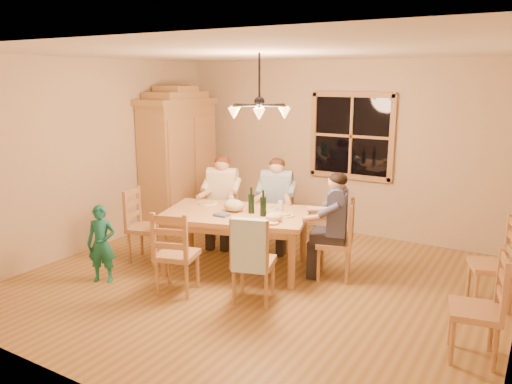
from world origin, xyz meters
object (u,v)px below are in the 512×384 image
Objects in this scene: dining_table at (236,220)px; chair_spare_front at (473,327)px; chandelier at (259,110)px; wine_bottle_b at (263,203)px; child at (101,244)px; chair_far_right at (276,229)px; chair_end_left at (147,239)px; chair_near_right at (254,274)px; adult_plaid_man at (277,193)px; adult_slate_man at (336,212)px; armoire at (179,162)px; chair_near_left at (177,267)px; adult_woman at (222,190)px; chair_far_left at (223,225)px; chair_end_right at (334,254)px; chair_spare_back at (490,279)px; wine_bottle_a at (251,200)px.

chair_spare_front reaches higher than dining_table.
chandelier is 1.19m from wine_bottle_b.
chair_far_right is at bearing 32.47° from child.
chandelier is at bearing 76.69° from chair_end_left.
child is at bearing 178.06° from chair_near_right.
chair_end_left reaches higher than dining_table.
adult_plaid_man and adult_slate_man have the same top height.
chair_spare_front is (2.56, -0.74, -0.62)m from wine_bottle_b.
armoire is 2.89m from chair_near_left.
adult_woman reaches higher than chair_far_right.
wine_bottle_b is at bearing 110.84° from chandelier.
child is (0.04, -0.82, 0.17)m from chair_end_left.
chair_far_left is 1.72m from chair_near_left.
adult_woman is (-0.77, -0.23, 0.54)m from chair_far_right.
chair_near_left is 1.92m from chair_end_right.
chair_far_left and chair_spare_front have the same top height.
armoire is 2.32m from dining_table.
adult_plaid_man is at bearing -180.00° from adult_woman.
dining_table is at bearing 67.62° from adult_plaid_man.
adult_slate_man is (1.21, 0.36, 0.18)m from dining_table.
dining_table is 0.47m from wine_bottle_b.
chair_far_left is 1.92m from chair_end_right.
adult_woman and adult_plaid_man have the same top height.
armoire is 1.37m from adult_woman.
dining_table is 1.03m from chair_near_right.
wine_bottle_b is at bearing 86.73° from chair_end_left.
dining_table is 2.08× the size of chair_near_left.
chair_far_right is 1.36m from adult_slate_man.
adult_slate_man reaches higher than wine_bottle_b.
chair_spare_back is at bearing -11.43° from chair_spare_front.
armoire is 2.32× the size of chair_far_right.
chair_end_left is 1.76m from wine_bottle_b.
chair_end_right is 1.13× the size of adult_plaid_man.
chair_spare_front is at bearing -138.67° from chair_end_right.
chair_far_right is at bearing -180.00° from adult_woman.
chair_end_left is 2.58m from adult_slate_man.
chair_near_left is at bearing -51.52° from armoire.
wine_bottle_b is (0.30, -0.90, 0.08)m from adult_plaid_man.
armoire reaches higher than chair_end_right.
adult_plaid_man is at bearing 46.64° from chair_end_right.
adult_plaid_man is 3.34m from chair_spare_front.
chandelier is 1.56m from adult_slate_man.
dining_table is 2.08× the size of chair_far_left.
chair_end_right is 3.00× the size of wine_bottle_a.
chair_near_left is (0.49, -1.64, 0.00)m from chair_far_left.
chair_far_right is at bearing 48.61° from chair_spare_front.
chair_near_right is at bearing 117.90° from adult_woman.
chair_near_left and chair_near_right have the same top height.
adult_slate_man is (1.89, -0.33, 0.00)m from adult_woman.
wine_bottle_a is at bearing 106.18° from chair_near_right.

